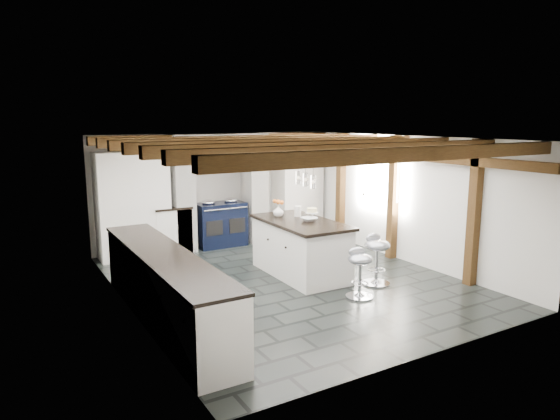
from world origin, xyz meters
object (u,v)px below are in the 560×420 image
range_cooker (220,223)px  bar_stool_far (360,267)px  kitchen_island (300,247)px  bar_stool_near (377,253)px

range_cooker → bar_stool_far: bearing=-82.2°
kitchen_island → bar_stool_far: 1.37m
range_cooker → kitchen_island: bearing=-81.6°
bar_stool_near → range_cooker: bearing=110.0°
range_cooker → bar_stool_near: range_cooker is taller
bar_stool_far → range_cooker: bearing=114.9°
kitchen_island → bar_stool_near: bearing=-52.1°
bar_stool_far → bar_stool_near: bearing=45.8°
bar_stool_near → bar_stool_far: (-0.60, -0.33, -0.04)m
kitchen_island → bar_stool_near: size_ratio=2.32×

